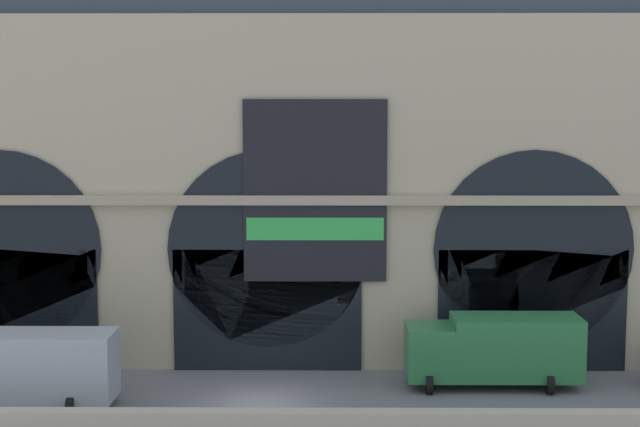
{
  "coord_description": "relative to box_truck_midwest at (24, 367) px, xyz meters",
  "views": [
    {
      "loc": [
        2.71,
        -36.71,
        11.93
      ],
      "look_at": [
        2.41,
        5.0,
        7.29
      ],
      "focal_mm": 51.82,
      "sensor_mm": 36.0,
      "label": 1
    }
  ],
  "objects": [
    {
      "name": "quay_parapet_wall",
      "position": [
        9.44,
        -3.8,
        -1.1
      ],
      "size": [
        90.0,
        0.7,
        1.2
      ],
      "primitive_type": "cube",
      "color": "beige",
      "rests_on": "ground"
    },
    {
      "name": "station_building",
      "position": [
        9.46,
        8.02,
        7.68
      ],
      "size": [
        51.04,
        5.08,
        19.26
      ],
      "color": "#BCAD8C",
      "rests_on": "ground"
    },
    {
      "name": "box_truck_midwest",
      "position": [
        0.0,
        0.0,
        0.0
      ],
      "size": [
        7.5,
        2.91,
        3.12
      ],
      "color": "#2D7A42",
      "rests_on": "ground"
    },
    {
      "name": "ground_plane",
      "position": [
        9.44,
        0.7,
        -1.7
      ],
      "size": [
        200.0,
        200.0,
        0.0
      ],
      "primitive_type": "plane",
      "color": "slate"
    },
    {
      "name": "box_truck_mideast",
      "position": [
        19.46,
        3.07,
        0.0
      ],
      "size": [
        7.5,
        2.91,
        3.12
      ],
      "color": "#2D7A42",
      "rests_on": "ground"
    }
  ]
}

